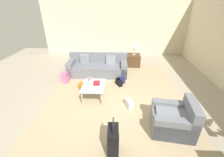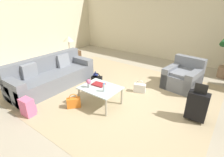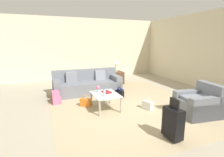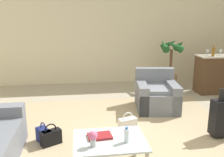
{
  "view_description": "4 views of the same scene",
  "coord_description": "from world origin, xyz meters",
  "px_view_note": "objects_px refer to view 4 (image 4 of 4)",
  "views": [
    {
      "loc": [
        3.7,
        0.27,
        2.85
      ],
      "look_at": [
        -0.41,
        0.09,
        0.71
      ],
      "focal_mm": 24.0,
      "sensor_mm": 36.0,
      "label": 1
    },
    {
      "loc": [
        2.01,
        -3.28,
        2.32
      ],
      "look_at": [
        -0.12,
        -0.42,
        0.73
      ],
      "focal_mm": 28.0,
      "sensor_mm": 36.0,
      "label": 2
    },
    {
      "loc": [
        4.1,
        -2.08,
        1.91
      ],
      "look_at": [
        -0.4,
        -0.29,
        0.89
      ],
      "focal_mm": 28.0,
      "sensor_mm": 36.0,
      "label": 3
    },
    {
      "loc": [
        -0.77,
        -3.38,
        1.99
      ],
      "look_at": [
        -0.25,
        0.35,
        1.04
      ],
      "focal_mm": 40.0,
      "sensor_mm": 36.0,
      "label": 4
    }
  ],
  "objects_px": {
    "wine_glass_left_of_centre": "(221,51)",
    "handbag_navy": "(44,136)",
    "water_bottle": "(127,135)",
    "coffee_table_book": "(100,136)",
    "armchair": "(156,95)",
    "flower_vase": "(93,137)",
    "wine_glass_leftmost": "(208,51)",
    "potted_palm": "(171,61)",
    "handbag_black": "(51,137)",
    "handbag_white": "(128,124)",
    "wine_bottle_amber": "(213,52)",
    "suitcase_black": "(223,117)",
    "coffee_table": "(110,144)"
  },
  "relations": [
    {
      "from": "coffee_table_book",
      "to": "coffee_table",
      "type": "bearing_deg",
      "value": -39.21
    },
    {
      "from": "armchair",
      "to": "coffee_table_book",
      "type": "bearing_deg",
      "value": -124.38
    },
    {
      "from": "potted_palm",
      "to": "handbag_navy",
      "type": "bearing_deg",
      "value": -138.15
    },
    {
      "from": "wine_glass_left_of_centre",
      "to": "handbag_navy",
      "type": "xyz_separation_m",
      "value": [
        -4.27,
        -2.26,
        -0.97
      ]
    },
    {
      "from": "coffee_table_book",
      "to": "handbag_navy",
      "type": "xyz_separation_m",
      "value": [
        -0.83,
        0.8,
        -0.34
      ]
    },
    {
      "from": "armchair",
      "to": "handbag_navy",
      "type": "xyz_separation_m",
      "value": [
        -2.26,
        -1.29,
        -0.16
      ]
    },
    {
      "from": "handbag_black",
      "to": "wine_glass_left_of_centre",
      "type": "bearing_deg",
      "value": 29.2
    },
    {
      "from": "wine_glass_leftmost",
      "to": "potted_palm",
      "type": "bearing_deg",
      "value": 143.95
    },
    {
      "from": "coffee_table",
      "to": "armchair",
      "type": "bearing_deg",
      "value": 58.88
    },
    {
      "from": "coffee_table_book",
      "to": "handbag_black",
      "type": "height_order",
      "value": "coffee_table_book"
    },
    {
      "from": "coffee_table",
      "to": "coffee_table_book",
      "type": "distance_m",
      "value": 0.16
    },
    {
      "from": "armchair",
      "to": "water_bottle",
      "type": "height_order",
      "value": "armchair"
    },
    {
      "from": "coffee_table_book",
      "to": "flower_vase",
      "type": "height_order",
      "value": "flower_vase"
    },
    {
      "from": "water_bottle",
      "to": "coffee_table_book",
      "type": "xyz_separation_m",
      "value": [
        -0.32,
        0.18,
        -0.08
      ]
    },
    {
      "from": "handbag_white",
      "to": "wine_glass_leftmost",
      "type": "bearing_deg",
      "value": 39.04
    },
    {
      "from": "flower_vase",
      "to": "wine_glass_left_of_centre",
      "type": "height_order",
      "value": "wine_glass_left_of_centre"
    },
    {
      "from": "wine_bottle_amber",
      "to": "handbag_navy",
      "type": "relative_size",
      "value": 0.84
    },
    {
      "from": "coffee_table_book",
      "to": "wine_glass_leftmost",
      "type": "relative_size",
      "value": 1.99
    },
    {
      "from": "potted_palm",
      "to": "coffee_table_book",
      "type": "bearing_deg",
      "value": -122.66
    },
    {
      "from": "coffee_table_book",
      "to": "wine_glass_left_of_centre",
      "type": "height_order",
      "value": "wine_glass_left_of_centre"
    },
    {
      "from": "coffee_table",
      "to": "flower_vase",
      "type": "height_order",
      "value": "flower_vase"
    },
    {
      "from": "wine_bottle_amber",
      "to": "wine_glass_leftmost",
      "type": "bearing_deg",
      "value": 115.18
    },
    {
      "from": "coffee_table",
      "to": "handbag_navy",
      "type": "bearing_deg",
      "value": 137.22
    },
    {
      "from": "handbag_navy",
      "to": "water_bottle",
      "type": "bearing_deg",
      "value": -40.41
    },
    {
      "from": "handbag_navy",
      "to": "flower_vase",
      "type": "bearing_deg",
      "value": -54.65
    },
    {
      "from": "wine_bottle_amber",
      "to": "potted_palm",
      "type": "bearing_deg",
      "value": 139.74
    },
    {
      "from": "wine_bottle_amber",
      "to": "handbag_navy",
      "type": "height_order",
      "value": "wine_bottle_amber"
    },
    {
      "from": "water_bottle",
      "to": "coffee_table_book",
      "type": "height_order",
      "value": "water_bottle"
    },
    {
      "from": "wine_glass_leftmost",
      "to": "handbag_white",
      "type": "bearing_deg",
      "value": -140.96
    },
    {
      "from": "armchair",
      "to": "potted_palm",
      "type": "xyz_separation_m",
      "value": [
        0.89,
        1.53,
        0.47
      ]
    },
    {
      "from": "wine_bottle_amber",
      "to": "handbag_navy",
      "type": "xyz_separation_m",
      "value": [
        -3.98,
        -2.12,
        -0.98
      ]
    },
    {
      "from": "wine_glass_leftmost",
      "to": "coffee_table_book",
      "type": "bearing_deg",
      "value": -135.15
    },
    {
      "from": "water_bottle",
      "to": "potted_palm",
      "type": "xyz_separation_m",
      "value": [
        2.0,
        3.8,
        0.21
      ]
    },
    {
      "from": "coffee_table",
      "to": "handbag_navy",
      "type": "distance_m",
      "value": 1.32
    },
    {
      "from": "wine_glass_leftmost",
      "to": "handbag_navy",
      "type": "xyz_separation_m",
      "value": [
        -3.91,
        -2.27,
        -0.97
      ]
    },
    {
      "from": "flower_vase",
      "to": "suitcase_black",
      "type": "bearing_deg",
      "value": 20.95
    },
    {
      "from": "water_bottle",
      "to": "flower_vase",
      "type": "distance_m",
      "value": 0.42
    },
    {
      "from": "handbag_black",
      "to": "handbag_white",
      "type": "bearing_deg",
      "value": 13.27
    },
    {
      "from": "armchair",
      "to": "handbag_navy",
      "type": "height_order",
      "value": "armchair"
    },
    {
      "from": "flower_vase",
      "to": "coffee_table_book",
      "type": "bearing_deg",
      "value": 66.5
    },
    {
      "from": "coffee_table",
      "to": "handbag_black",
      "type": "relative_size",
      "value": 2.58
    },
    {
      "from": "suitcase_black",
      "to": "water_bottle",
      "type": "bearing_deg",
      "value": -156.04
    },
    {
      "from": "armchair",
      "to": "suitcase_black",
      "type": "relative_size",
      "value": 1.24
    },
    {
      "from": "flower_vase",
      "to": "wine_glass_leftmost",
      "type": "bearing_deg",
      "value": 46.01
    },
    {
      "from": "wine_glass_left_of_centre",
      "to": "handbag_navy",
      "type": "height_order",
      "value": "wine_glass_left_of_centre"
    },
    {
      "from": "armchair",
      "to": "handbag_black",
      "type": "relative_size",
      "value": 2.94
    },
    {
      "from": "water_bottle",
      "to": "wine_bottle_amber",
      "type": "height_order",
      "value": "wine_bottle_amber"
    },
    {
      "from": "water_bottle",
      "to": "suitcase_black",
      "type": "bearing_deg",
      "value": 23.96
    },
    {
      "from": "wine_bottle_amber",
      "to": "handbag_white",
      "type": "relative_size",
      "value": 0.84
    },
    {
      "from": "handbag_white",
      "to": "handbag_black",
      "type": "bearing_deg",
      "value": -166.73
    }
  ]
}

